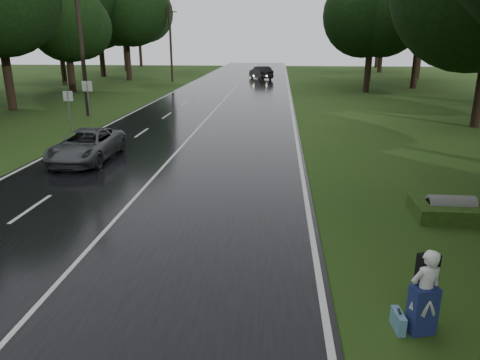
% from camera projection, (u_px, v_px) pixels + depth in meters
% --- Properties ---
extents(ground, '(160.00, 160.00, 0.00)m').
position_uv_depth(ground, '(98.00, 240.00, 12.15)').
color(ground, '#274314').
rests_on(ground, ground).
extents(road, '(12.00, 140.00, 0.04)m').
position_uv_depth(road, '(209.00, 116.00, 31.13)').
color(road, black).
rests_on(road, ground).
extents(lane_center, '(0.12, 140.00, 0.01)m').
position_uv_depth(lane_center, '(209.00, 116.00, 31.13)').
color(lane_center, silver).
rests_on(lane_center, road).
extents(grey_car, '(2.27, 4.84, 1.34)m').
position_uv_depth(grey_car, '(86.00, 145.00, 19.78)').
color(grey_car, '#484B4D').
rests_on(grey_car, road).
extents(far_car, '(3.45, 5.30, 1.65)m').
position_uv_depth(far_car, '(261.00, 73.00, 58.94)').
color(far_car, black).
rests_on(far_car, road).
extents(hitchhiker, '(0.71, 0.67, 1.68)m').
position_uv_depth(hitchhiker, '(425.00, 294.00, 8.14)').
color(hitchhiker, silver).
rests_on(hitchhiker, ground).
extents(suitcase, '(0.19, 0.52, 0.36)m').
position_uv_depth(suitcase, '(398.00, 321.00, 8.37)').
color(suitcase, teal).
rests_on(suitcase, ground).
extents(culvert, '(1.36, 0.68, 0.68)m').
position_uv_depth(culvert, '(449.00, 217.00, 13.73)').
color(culvert, slate).
rests_on(culvert, ground).
extents(utility_pole_mid, '(1.80, 0.28, 10.67)m').
position_uv_depth(utility_pole_mid, '(89.00, 116.00, 31.46)').
color(utility_pole_mid, black).
rests_on(utility_pole_mid, ground).
extents(utility_pole_far, '(1.80, 0.28, 9.10)m').
position_uv_depth(utility_pole_far, '(172.00, 82.00, 55.89)').
color(utility_pole_far, black).
rests_on(utility_pole_far, ground).
extents(road_sign_a, '(0.56, 0.10, 2.35)m').
position_uv_depth(road_sign_a, '(72.00, 132.00, 26.14)').
color(road_sign_a, white).
rests_on(road_sign_a, ground).
extents(road_sign_b, '(0.64, 0.10, 2.66)m').
position_uv_depth(road_sign_b, '(91.00, 123.00, 28.73)').
color(road_sign_b, white).
rests_on(road_sign_b, ground).
extents(tree_left_d, '(9.39, 9.39, 14.68)m').
position_uv_depth(tree_left_d, '(13.00, 110.00, 34.02)').
color(tree_left_d, black).
rests_on(tree_left_d, ground).
extents(tree_left_e, '(7.38, 7.38, 11.53)m').
position_uv_depth(tree_left_e, '(73.00, 92.00, 45.20)').
color(tree_left_e, black).
rests_on(tree_left_e, ground).
extents(tree_left_f, '(10.17, 10.17, 15.90)m').
position_uv_depth(tree_left_f, '(130.00, 80.00, 58.03)').
color(tree_left_f, black).
rests_on(tree_left_f, ground).
extents(tree_right_d, '(8.48, 8.48, 13.25)m').
position_uv_depth(tree_right_d, '(474.00, 127.00, 27.54)').
color(tree_right_d, black).
rests_on(tree_right_d, ground).
extents(tree_right_e, '(8.25, 8.25, 12.89)m').
position_uv_depth(tree_right_e, '(366.00, 92.00, 45.12)').
color(tree_right_e, black).
rests_on(tree_right_e, ground).
extents(tree_right_f, '(8.86, 8.86, 13.84)m').
position_uv_depth(tree_right_f, '(368.00, 82.00, 55.93)').
color(tree_right_f, black).
rests_on(tree_right_f, ground).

